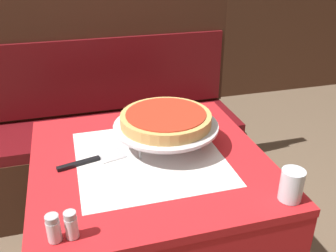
{
  "coord_description": "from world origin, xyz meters",
  "views": [
    {
      "loc": [
        -0.25,
        -1.15,
        1.46
      ],
      "look_at": [
        0.08,
        0.04,
        0.83
      ],
      "focal_mm": 40.0,
      "sensor_mm": 36.0,
      "label": 1
    }
  ],
  "objects_px": {
    "deep_dish_pizza": "(166,119)",
    "water_glass_near": "(292,185)",
    "dining_table_front": "(150,183)",
    "salt_shaker": "(53,228)",
    "dining_table_rear": "(66,63)",
    "pepper_shaker": "(71,225)",
    "booth_bench": "(119,141)",
    "pizza_server": "(94,160)",
    "condiment_caddy": "(63,40)",
    "pizza_pan_stand": "(166,127)"
  },
  "relations": [
    {
      "from": "pizza_pan_stand",
      "to": "deep_dish_pizza",
      "type": "height_order",
      "value": "deep_dish_pizza"
    },
    {
      "from": "condiment_caddy",
      "to": "booth_bench",
      "type": "bearing_deg",
      "value": -73.99
    },
    {
      "from": "deep_dish_pizza",
      "to": "salt_shaker",
      "type": "xyz_separation_m",
      "value": [
        -0.42,
        -0.41,
        -0.07
      ]
    },
    {
      "from": "dining_table_front",
      "to": "salt_shaker",
      "type": "height_order",
      "value": "salt_shaker"
    },
    {
      "from": "dining_table_rear",
      "to": "pizza_pan_stand",
      "type": "bearing_deg",
      "value": -78.02
    },
    {
      "from": "deep_dish_pizza",
      "to": "dining_table_rear",
      "type": "bearing_deg",
      "value": 101.98
    },
    {
      "from": "pizza_pan_stand",
      "to": "salt_shaker",
      "type": "distance_m",
      "value": 0.59
    },
    {
      "from": "pepper_shaker",
      "to": "condiment_caddy",
      "type": "height_order",
      "value": "condiment_caddy"
    },
    {
      "from": "salt_shaker",
      "to": "condiment_caddy",
      "type": "bearing_deg",
      "value": 87.72
    },
    {
      "from": "dining_table_front",
      "to": "salt_shaker",
      "type": "bearing_deg",
      "value": -134.76
    },
    {
      "from": "dining_table_rear",
      "to": "pizza_pan_stand",
      "type": "distance_m",
      "value": 1.64
    },
    {
      "from": "pizza_pan_stand",
      "to": "pepper_shaker",
      "type": "relative_size",
      "value": 4.89
    },
    {
      "from": "pizza_pan_stand",
      "to": "water_glass_near",
      "type": "height_order",
      "value": "water_glass_near"
    },
    {
      "from": "dining_table_front",
      "to": "salt_shaker",
      "type": "xyz_separation_m",
      "value": [
        -0.34,
        -0.34,
        0.15
      ]
    },
    {
      "from": "dining_table_front",
      "to": "deep_dish_pizza",
      "type": "bearing_deg",
      "value": 40.62
    },
    {
      "from": "booth_bench",
      "to": "pizza_pan_stand",
      "type": "bearing_deg",
      "value": -83.63
    },
    {
      "from": "deep_dish_pizza",
      "to": "condiment_caddy",
      "type": "xyz_separation_m",
      "value": [
        -0.34,
        1.65,
        -0.07
      ]
    },
    {
      "from": "dining_table_front",
      "to": "water_glass_near",
      "type": "distance_m",
      "value": 0.53
    },
    {
      "from": "deep_dish_pizza",
      "to": "pizza_server",
      "type": "xyz_separation_m",
      "value": [
        -0.28,
        -0.04,
        -0.11
      ]
    },
    {
      "from": "pepper_shaker",
      "to": "condiment_caddy",
      "type": "bearing_deg",
      "value": 88.99
    },
    {
      "from": "dining_table_front",
      "to": "booth_bench",
      "type": "relative_size",
      "value": 0.59
    },
    {
      "from": "dining_table_rear",
      "to": "pepper_shaker",
      "type": "bearing_deg",
      "value": -91.06
    },
    {
      "from": "pizza_server",
      "to": "deep_dish_pizza",
      "type": "bearing_deg",
      "value": 7.83
    },
    {
      "from": "dining_table_rear",
      "to": "water_glass_near",
      "type": "distance_m",
      "value": 2.11
    },
    {
      "from": "pepper_shaker",
      "to": "water_glass_near",
      "type": "bearing_deg",
      "value": -1.2
    },
    {
      "from": "booth_bench",
      "to": "salt_shaker",
      "type": "bearing_deg",
      "value": -105.71
    },
    {
      "from": "dining_table_front",
      "to": "dining_table_rear",
      "type": "height_order",
      "value": "dining_table_rear"
    },
    {
      "from": "condiment_caddy",
      "to": "deep_dish_pizza",
      "type": "bearing_deg",
      "value": -78.43
    },
    {
      "from": "dining_table_rear",
      "to": "salt_shaker",
      "type": "height_order",
      "value": "salt_shaker"
    },
    {
      "from": "dining_table_rear",
      "to": "dining_table_front",
      "type": "bearing_deg",
      "value": -81.23
    },
    {
      "from": "booth_bench",
      "to": "pizza_server",
      "type": "height_order",
      "value": "booth_bench"
    },
    {
      "from": "booth_bench",
      "to": "pizza_server",
      "type": "bearing_deg",
      "value": -103.52
    },
    {
      "from": "pizza_server",
      "to": "dining_table_rear",
      "type": "bearing_deg",
      "value": 91.95
    },
    {
      "from": "booth_bench",
      "to": "pizza_server",
      "type": "xyz_separation_m",
      "value": [
        -0.2,
        -0.81,
        0.39
      ]
    },
    {
      "from": "dining_table_front",
      "to": "dining_table_rear",
      "type": "xyz_separation_m",
      "value": [
        -0.26,
        1.66,
        -0.0
      ]
    },
    {
      "from": "pizza_server",
      "to": "pepper_shaker",
      "type": "distance_m",
      "value": 0.39
    },
    {
      "from": "pizza_server",
      "to": "salt_shaker",
      "type": "height_order",
      "value": "salt_shaker"
    },
    {
      "from": "pizza_pan_stand",
      "to": "water_glass_near",
      "type": "distance_m",
      "value": 0.51
    },
    {
      "from": "pizza_server",
      "to": "water_glass_near",
      "type": "height_order",
      "value": "water_glass_near"
    },
    {
      "from": "pizza_server",
      "to": "condiment_caddy",
      "type": "distance_m",
      "value": 1.69
    },
    {
      "from": "dining_table_rear",
      "to": "salt_shaker",
      "type": "xyz_separation_m",
      "value": [
        -0.08,
        -2.0,
        0.16
      ]
    },
    {
      "from": "salt_shaker",
      "to": "pepper_shaker",
      "type": "bearing_deg",
      "value": 0.0
    },
    {
      "from": "condiment_caddy",
      "to": "pizza_server",
      "type": "bearing_deg",
      "value": -88.1
    },
    {
      "from": "water_glass_near",
      "to": "pepper_shaker",
      "type": "bearing_deg",
      "value": 178.8
    },
    {
      "from": "dining_table_front",
      "to": "salt_shaker",
      "type": "distance_m",
      "value": 0.5
    },
    {
      "from": "pizza_pan_stand",
      "to": "water_glass_near",
      "type": "xyz_separation_m",
      "value": [
        0.28,
        -0.42,
        -0.03
      ]
    },
    {
      "from": "deep_dish_pizza",
      "to": "water_glass_near",
      "type": "bearing_deg",
      "value": -56.74
    },
    {
      "from": "water_glass_near",
      "to": "pizza_server",
      "type": "bearing_deg",
      "value": 145.44
    },
    {
      "from": "deep_dish_pizza",
      "to": "pizza_server",
      "type": "bearing_deg",
      "value": -172.17
    },
    {
      "from": "dining_table_front",
      "to": "pepper_shaker",
      "type": "bearing_deg",
      "value": -130.63
    }
  ]
}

